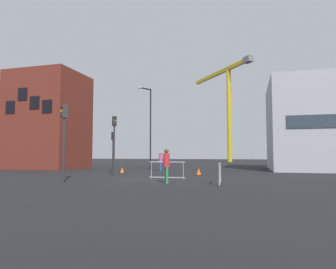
{
  "coord_description": "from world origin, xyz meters",
  "views": [
    {
      "loc": [
        6.01,
        -17.09,
        1.51
      ],
      "look_at": [
        0.0,
        4.47,
        3.04
      ],
      "focal_mm": 31.3,
      "sensor_mm": 36.0,
      "label": 1
    }
  ],
  "objects_px": {
    "construction_crane": "(227,95)",
    "traffic_light_median": "(64,130)",
    "streetlamp_tall": "(149,122)",
    "pedestrian_walking": "(166,163)",
    "traffic_cone_striped": "(122,171)",
    "pedestrian_waiting": "(161,159)",
    "traffic_cone_orange": "(199,172)",
    "traffic_light_island": "(114,136)",
    "traffic_light_verge": "(113,145)"
  },
  "relations": [
    {
      "from": "streetlamp_tall",
      "to": "pedestrian_walking",
      "type": "bearing_deg",
      "value": -66.93
    },
    {
      "from": "construction_crane",
      "to": "traffic_light_verge",
      "type": "distance_m",
      "value": 39.75
    },
    {
      "from": "pedestrian_waiting",
      "to": "traffic_cone_orange",
      "type": "distance_m",
      "value": 6.42
    },
    {
      "from": "traffic_light_island",
      "to": "pedestrian_waiting",
      "type": "distance_m",
      "value": 7.32
    },
    {
      "from": "traffic_light_island",
      "to": "traffic_cone_striped",
      "type": "xyz_separation_m",
      "value": [
        -0.65,
        2.84,
        -2.63
      ]
    },
    {
      "from": "traffic_light_median",
      "to": "pedestrian_waiting",
      "type": "xyz_separation_m",
      "value": [
        1.66,
        12.43,
        -1.75
      ]
    },
    {
      "from": "traffic_light_median",
      "to": "traffic_cone_striped",
      "type": "bearing_deg",
      "value": 92.41
    },
    {
      "from": "traffic_cone_orange",
      "to": "traffic_light_median",
      "type": "bearing_deg",
      "value": -127.73
    },
    {
      "from": "construction_crane",
      "to": "traffic_light_verge",
      "type": "xyz_separation_m",
      "value": [
        -7.46,
        -37.34,
        -11.41
      ]
    },
    {
      "from": "traffic_light_island",
      "to": "pedestrian_waiting",
      "type": "height_order",
      "value": "traffic_light_island"
    },
    {
      "from": "pedestrian_waiting",
      "to": "pedestrian_walking",
      "type": "bearing_deg",
      "value": -71.49
    },
    {
      "from": "construction_crane",
      "to": "traffic_light_island",
      "type": "xyz_separation_m",
      "value": [
        -5.02,
        -42.12,
        -10.95
      ]
    },
    {
      "from": "traffic_light_island",
      "to": "traffic_cone_striped",
      "type": "bearing_deg",
      "value": 102.96
    },
    {
      "from": "construction_crane",
      "to": "traffic_cone_orange",
      "type": "relative_size",
      "value": 38.4
    },
    {
      "from": "traffic_light_verge",
      "to": "traffic_cone_striped",
      "type": "height_order",
      "value": "traffic_light_verge"
    },
    {
      "from": "construction_crane",
      "to": "traffic_cone_orange",
      "type": "distance_m",
      "value": 42.06
    },
    {
      "from": "construction_crane",
      "to": "traffic_light_median",
      "type": "relative_size",
      "value": 4.73
    },
    {
      "from": "streetlamp_tall",
      "to": "traffic_light_island",
      "type": "height_order",
      "value": "streetlamp_tall"
    },
    {
      "from": "traffic_light_island",
      "to": "traffic_light_median",
      "type": "height_order",
      "value": "traffic_light_island"
    },
    {
      "from": "streetlamp_tall",
      "to": "construction_crane",
      "type": "bearing_deg",
      "value": 80.98
    },
    {
      "from": "construction_crane",
      "to": "traffic_cone_striped",
      "type": "bearing_deg",
      "value": -98.22
    },
    {
      "from": "construction_crane",
      "to": "traffic_cone_striped",
      "type": "distance_m",
      "value": 41.94
    },
    {
      "from": "traffic_light_verge",
      "to": "traffic_light_median",
      "type": "xyz_separation_m",
      "value": [
        2.14,
        -10.24,
        0.42
      ]
    },
    {
      "from": "streetlamp_tall",
      "to": "traffic_cone_orange",
      "type": "height_order",
      "value": "streetlamp_tall"
    },
    {
      "from": "streetlamp_tall",
      "to": "traffic_light_verge",
      "type": "height_order",
      "value": "streetlamp_tall"
    },
    {
      "from": "pedestrian_waiting",
      "to": "streetlamp_tall",
      "type": "bearing_deg",
      "value": 137.74
    },
    {
      "from": "construction_crane",
      "to": "traffic_light_median",
      "type": "bearing_deg",
      "value": -96.39
    },
    {
      "from": "traffic_light_verge",
      "to": "pedestrian_waiting",
      "type": "bearing_deg",
      "value": 29.96
    },
    {
      "from": "streetlamp_tall",
      "to": "traffic_light_verge",
      "type": "bearing_deg",
      "value": -119.8
    },
    {
      "from": "pedestrian_waiting",
      "to": "traffic_cone_orange",
      "type": "height_order",
      "value": "pedestrian_waiting"
    },
    {
      "from": "streetlamp_tall",
      "to": "pedestrian_walking",
      "type": "distance_m",
      "value": 14.36
    },
    {
      "from": "construction_crane",
      "to": "streetlamp_tall",
      "type": "xyz_separation_m",
      "value": [
        -5.34,
        -33.63,
        -9.06
      ]
    },
    {
      "from": "streetlamp_tall",
      "to": "traffic_cone_striped",
      "type": "relative_size",
      "value": 17.39
    },
    {
      "from": "streetlamp_tall",
      "to": "pedestrian_waiting",
      "type": "xyz_separation_m",
      "value": [
        1.67,
        -1.52,
        -3.68
      ]
    },
    {
      "from": "traffic_light_verge",
      "to": "pedestrian_waiting",
      "type": "distance_m",
      "value": 4.58
    },
    {
      "from": "traffic_light_island",
      "to": "traffic_cone_striped",
      "type": "relative_size",
      "value": 9.07
    },
    {
      "from": "construction_crane",
      "to": "traffic_light_median",
      "type": "distance_m",
      "value": 49.12
    },
    {
      "from": "construction_crane",
      "to": "pedestrian_waiting",
      "type": "height_order",
      "value": "construction_crane"
    },
    {
      "from": "pedestrian_waiting",
      "to": "traffic_light_median",
      "type": "bearing_deg",
      "value": -97.61
    },
    {
      "from": "construction_crane",
      "to": "streetlamp_tall",
      "type": "bearing_deg",
      "value": -99.02
    },
    {
      "from": "construction_crane",
      "to": "traffic_light_island",
      "type": "height_order",
      "value": "construction_crane"
    },
    {
      "from": "streetlamp_tall",
      "to": "traffic_light_verge",
      "type": "relative_size",
      "value": 2.32
    },
    {
      "from": "traffic_cone_orange",
      "to": "construction_crane",
      "type": "bearing_deg",
      "value": 90.99
    },
    {
      "from": "traffic_light_verge",
      "to": "traffic_cone_striped",
      "type": "bearing_deg",
      "value": -47.24
    },
    {
      "from": "streetlamp_tall",
      "to": "pedestrian_walking",
      "type": "height_order",
      "value": "streetlamp_tall"
    },
    {
      "from": "traffic_cone_striped",
      "to": "traffic_light_verge",
      "type": "bearing_deg",
      "value": 132.76
    },
    {
      "from": "streetlamp_tall",
      "to": "pedestrian_waiting",
      "type": "relative_size",
      "value": 4.53
    },
    {
      "from": "traffic_light_median",
      "to": "traffic_cone_orange",
      "type": "bearing_deg",
      "value": 52.27
    },
    {
      "from": "streetlamp_tall",
      "to": "pedestrian_waiting",
      "type": "height_order",
      "value": "streetlamp_tall"
    },
    {
      "from": "streetlamp_tall",
      "to": "pedestrian_walking",
      "type": "xyz_separation_m",
      "value": [
        5.44,
        -12.77,
        -3.68
      ]
    }
  ]
}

